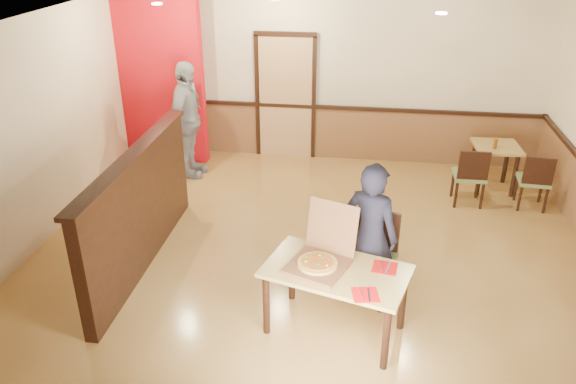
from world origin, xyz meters
name	(u,v)px	position (x,y,z in m)	size (l,w,h in m)	color
floor	(309,265)	(0.00, 0.00, 0.00)	(7.00, 7.00, 0.00)	#B48746
ceiling	(314,31)	(0.00, 0.00, 2.80)	(7.00, 7.00, 0.00)	black
wall_back	(333,79)	(0.00, 3.50, 1.40)	(7.00, 7.00, 0.00)	#FBEAC5
wall_left	(20,143)	(-3.50, 0.00, 1.40)	(7.00, 7.00, 0.00)	#FBEAC5
wainscot_back	(331,133)	(0.00, 3.47, 0.45)	(7.00, 0.04, 0.90)	brown
chair_rail_back	(332,107)	(0.00, 3.45, 0.92)	(7.00, 0.06, 0.06)	black
back_door	(286,98)	(-0.80, 3.46, 1.05)	(0.90, 0.06, 2.10)	tan
booth_partition	(140,209)	(-2.00, -0.20, 0.74)	(0.20, 3.10, 1.44)	black
red_accent_panel	(156,80)	(-2.90, 3.00, 1.40)	(1.60, 0.20, 2.78)	red
spot_a	(157,4)	(-2.30, 1.80, 2.78)	(0.14, 0.14, 0.02)	#FFE3B2
spot_c	(441,13)	(1.40, 1.50, 2.78)	(0.14, 0.14, 0.02)	#FFE3B2
main_table	(336,279)	(0.38, -1.15, 0.63)	(1.55, 1.15, 0.74)	tan
diner_chair	(373,252)	(0.74, -0.46, 0.54)	(0.62, 0.62, 0.99)	olive
side_chair_left	(470,174)	(2.12, 1.94, 0.49)	(0.45, 0.45, 0.90)	olive
side_chair_right	(535,179)	(3.02, 1.94, 0.47)	(0.45, 0.45, 0.85)	olive
side_table	(495,156)	(2.57, 2.55, 0.55)	(0.70, 0.70, 0.72)	tan
diner	(370,236)	(0.70, -0.61, 0.83)	(0.60, 0.40, 1.65)	black
passerby	(188,120)	(-2.21, 2.41, 0.93)	(1.10, 0.46, 1.87)	gray
pizza_box	(320,259)	(0.22, -1.10, 0.82)	(0.73, 0.78, 0.57)	brown
pizza	(317,263)	(0.19, -1.15, 0.80)	(0.39, 0.39, 0.03)	#DCB150
napkin_near	(365,295)	(0.67, -1.53, 0.75)	(0.27, 0.27, 0.01)	red
napkin_far	(385,268)	(0.85, -1.06, 0.75)	(0.26, 0.26, 0.01)	red
condiment	(495,143)	(2.51, 2.44, 0.80)	(0.06, 0.06, 0.16)	brown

